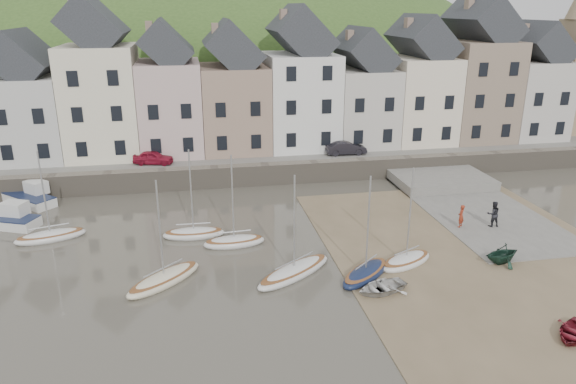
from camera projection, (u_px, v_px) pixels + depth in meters
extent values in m
plane|color=#4D483C|center=(307.00, 274.00, 31.14)|extent=(160.00, 160.00, 0.00)
cube|color=#365221|center=(246.00, 137.00, 60.60)|extent=(90.00, 30.00, 1.50)
cube|color=slate|center=(260.00, 156.00, 49.66)|extent=(70.00, 7.00, 0.10)
cube|color=slate|center=(265.00, 174.00, 46.63)|extent=(70.00, 1.20, 1.80)
cube|color=brown|center=(480.00, 258.00, 33.03)|extent=(18.00, 26.00, 0.06)
cube|color=slate|center=(474.00, 208.00, 41.14)|extent=(8.00, 18.00, 0.12)
ellipsoid|color=#365221|center=(202.00, 207.00, 91.90)|extent=(134.40, 84.00, 84.00)
cube|color=#BBBBB7|center=(34.00, 117.00, 48.23)|extent=(5.80, 8.00, 7.50)
cube|color=gray|center=(4.00, 41.00, 45.78)|extent=(0.60, 0.90, 1.40)
cube|color=beige|center=(103.00, 102.00, 48.88)|extent=(6.40, 8.00, 10.00)
cube|color=gray|center=(73.00, 7.00, 45.90)|extent=(0.60, 0.90, 1.40)
cube|color=#C2A5A1|center=(171.00, 108.00, 50.17)|extent=(5.60, 8.00, 8.50)
cube|color=gray|center=(149.00, 29.00, 47.60)|extent=(0.60, 0.90, 1.40)
cube|color=gray|center=(234.00, 108.00, 51.28)|extent=(6.20, 8.00, 8.00)
cube|color=gray|center=(215.00, 31.00, 48.67)|extent=(0.60, 0.90, 1.40)
cube|color=silver|center=(300.00, 101.00, 52.23)|extent=(6.60, 8.00, 9.00)
cube|color=gray|center=(283.00, 17.00, 49.37)|extent=(0.60, 0.90, 1.40)
cube|color=beige|center=(361.00, 106.00, 53.56)|extent=(5.80, 8.00, 7.50)
cube|color=gray|center=(350.00, 38.00, 51.11)|extent=(0.60, 0.90, 1.40)
cube|color=beige|center=(417.00, 100.00, 54.42)|extent=(6.00, 8.00, 8.50)
cube|color=gray|center=(408.00, 25.00, 51.77)|extent=(0.60, 0.90, 1.40)
cube|color=gray|center=(474.00, 91.00, 55.26)|extent=(6.40, 8.00, 10.00)
cube|color=gray|center=(469.00, 7.00, 52.27)|extent=(0.60, 0.90, 1.40)
cube|color=beige|center=(527.00, 98.00, 56.65)|extent=(5.80, 8.00, 8.00)
cube|color=gray|center=(524.00, 31.00, 54.12)|extent=(0.60, 0.90, 1.40)
cube|color=#997F60|center=(575.00, 78.00, 56.92)|extent=(3.50, 3.50, 12.00)
ellipsoid|color=silver|center=(51.00, 237.00, 35.65)|extent=(4.76, 2.69, 0.84)
ellipsoid|color=brown|center=(50.00, 234.00, 35.58)|extent=(4.37, 2.46, 0.20)
cylinder|color=#B2B5B7|center=(44.00, 193.00, 34.63)|extent=(0.10, 0.10, 5.60)
cylinder|color=#B2B5B7|center=(49.00, 226.00, 35.40)|extent=(2.41, 0.77, 0.08)
ellipsoid|color=silver|center=(194.00, 234.00, 36.08)|extent=(4.16, 1.61, 0.84)
ellipsoid|color=brown|center=(194.00, 231.00, 36.01)|extent=(3.83, 1.46, 0.20)
cylinder|color=#B2B5B7|center=(191.00, 191.00, 35.06)|extent=(0.10, 0.10, 5.60)
cylinder|color=#B2B5B7|center=(193.00, 224.00, 35.83)|extent=(2.27, 0.14, 0.08)
ellipsoid|color=beige|center=(164.00, 280.00, 30.03)|extent=(4.78, 4.55, 0.84)
ellipsoid|color=brown|center=(164.00, 276.00, 29.96)|extent=(4.39, 4.18, 0.20)
cylinder|color=#B2B5B7|center=(160.00, 229.00, 29.01)|extent=(0.10, 0.10, 5.60)
cylinder|color=#B2B5B7|center=(163.00, 268.00, 29.78)|extent=(2.13, 1.96, 0.08)
ellipsoid|color=silver|center=(234.00, 242.00, 34.82)|extent=(4.12, 1.79, 0.84)
ellipsoid|color=brown|center=(234.00, 239.00, 34.74)|extent=(3.78, 1.62, 0.20)
cylinder|color=#B2B5B7|center=(233.00, 198.00, 33.80)|extent=(0.10, 0.10, 5.60)
cylinder|color=#B2B5B7|center=(234.00, 232.00, 34.57)|extent=(2.21, 0.24, 0.08)
ellipsoid|color=silver|center=(294.00, 272.00, 30.89)|extent=(5.52, 4.55, 0.84)
ellipsoid|color=brown|center=(294.00, 269.00, 30.81)|extent=(5.07, 4.17, 0.20)
cylinder|color=#B2B5B7|center=(294.00, 223.00, 29.87)|extent=(0.10, 0.10, 5.60)
cylinder|color=#B2B5B7|center=(294.00, 261.00, 30.64)|extent=(2.60, 1.90, 0.08)
ellipsoid|color=#141F3F|center=(366.00, 274.00, 30.72)|extent=(4.26, 4.03, 0.84)
ellipsoid|color=brown|center=(366.00, 270.00, 30.64)|extent=(3.91, 3.69, 0.20)
cylinder|color=#B2B5B7|center=(368.00, 224.00, 29.70)|extent=(0.10, 0.10, 5.60)
cylinder|color=#B2B5B7|center=(366.00, 262.00, 30.47)|extent=(1.85, 1.66, 0.08)
ellipsoid|color=silver|center=(406.00, 262.00, 32.18)|extent=(4.19, 3.11, 0.84)
ellipsoid|color=brown|center=(406.00, 258.00, 32.11)|extent=(3.85, 2.84, 0.20)
cylinder|color=#B2B5B7|center=(410.00, 214.00, 31.16)|extent=(0.10, 0.10, 5.60)
cylinder|color=#B2B5B7|center=(407.00, 250.00, 31.93)|extent=(1.97, 1.04, 0.08)
cube|color=silver|center=(6.00, 222.00, 37.71)|extent=(4.97, 3.39, 0.70)
cube|color=#141F3F|center=(5.00, 217.00, 37.59)|extent=(4.90, 3.40, 0.08)
cube|color=silver|center=(15.00, 209.00, 37.80)|extent=(1.98, 1.74, 1.00)
cube|color=silver|center=(29.00, 200.00, 42.03)|extent=(4.65, 4.55, 0.70)
cube|color=#141F3F|center=(28.00, 195.00, 41.91)|extent=(4.62, 4.52, 0.08)
cube|color=silver|center=(36.00, 187.00, 42.30)|extent=(2.05, 2.03, 1.00)
imported|color=silver|center=(381.00, 287.00, 28.95)|extent=(3.34, 2.76, 0.60)
imported|color=#173428|center=(503.00, 253.00, 32.16)|extent=(2.78, 2.54, 1.24)
imported|color=maroon|center=(574.00, 332.00, 24.98)|extent=(3.30, 3.15, 0.56)
imported|color=maroon|center=(461.00, 216.00, 37.20)|extent=(0.70, 0.69, 1.63)
imported|color=black|center=(493.00, 214.00, 37.28)|extent=(0.94, 0.75, 1.84)
imported|color=maroon|center=(153.00, 158.00, 46.88)|extent=(3.70, 2.18, 1.18)
imported|color=black|center=(346.00, 148.00, 49.90)|extent=(3.81, 1.36, 1.25)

